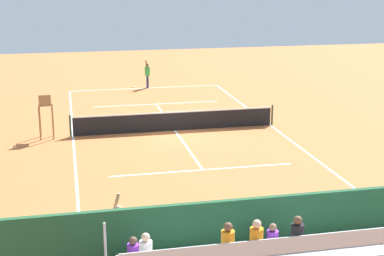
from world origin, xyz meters
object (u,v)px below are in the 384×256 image
at_px(umpire_chair, 46,111).
at_px(tennis_racket, 135,87).
at_px(line_judge, 119,228).
at_px(tennis_player, 147,73).
at_px(equipment_bag, 264,249).
at_px(courtside_bench, 322,229).
at_px(tennis_net, 175,121).
at_px(tennis_ball_near, 180,89).

distance_m(umpire_chair, tennis_racket, 12.86).
distance_m(umpire_chair, line_judge, 13.09).
height_order(tennis_player, line_judge, same).
bearing_deg(equipment_bag, tennis_racket, -88.60).
xyz_separation_m(umpire_chair, courtside_bench, (-8.03, 13.22, -0.76)).
height_order(courtside_bench, equipment_bag, courtside_bench).
distance_m(equipment_bag, tennis_racket, 24.86).
height_order(equipment_bag, line_judge, line_judge).
relative_size(tennis_net, umpire_chair, 4.81).
xyz_separation_m(tennis_net, tennis_ball_near, (-2.27, -10.15, -0.47)).
distance_m(tennis_racket, tennis_ball_near, 3.14).
relative_size(courtside_bench, tennis_ball_near, 27.27).
bearing_deg(equipment_bag, line_judge, -6.48).
height_order(tennis_player, tennis_racket, tennis_player).
distance_m(equipment_bag, tennis_player, 24.49).
relative_size(umpire_chair, tennis_racket, 3.97).
bearing_deg(tennis_ball_near, courtside_bench, 88.94).
bearing_deg(equipment_bag, courtside_bench, -175.95).
relative_size(equipment_bag, line_judge, 0.47).
relative_size(equipment_bag, tennis_racket, 1.67).
height_order(equipment_bag, tennis_racket, equipment_bag).
bearing_deg(courtside_bench, umpire_chair, -58.73).
height_order(tennis_net, courtside_bench, tennis_net).
relative_size(equipment_bag, tennis_ball_near, 13.64).
height_order(courtside_bench, tennis_ball_near, courtside_bench).
distance_m(tennis_net, courtside_bench, 13.40).
bearing_deg(courtside_bench, tennis_player, -86.15).
xyz_separation_m(umpire_chair, tennis_ball_near, (-8.47, -10.20, -1.28)).
distance_m(tennis_net, line_judge, 13.55).
relative_size(tennis_racket, line_judge, 0.28).
bearing_deg(line_judge, umpire_chair, -80.22).
xyz_separation_m(umpire_chair, equipment_bag, (-6.22, 13.35, -1.13)).
relative_size(tennis_ball_near, line_judge, 0.03).
bearing_deg(courtside_bench, tennis_racket, -84.41).
relative_size(tennis_net, courtside_bench, 5.72).
xyz_separation_m(umpire_chair, line_judge, (-2.22, 12.90, -0.30)).
relative_size(equipment_bag, tennis_player, 0.47).
bearing_deg(equipment_bag, tennis_ball_near, -95.45).
distance_m(tennis_net, tennis_player, 11.08).
distance_m(tennis_net, equipment_bag, 13.40).
bearing_deg(tennis_racket, tennis_net, 92.95).
bearing_deg(umpire_chair, equipment_bag, 114.97).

